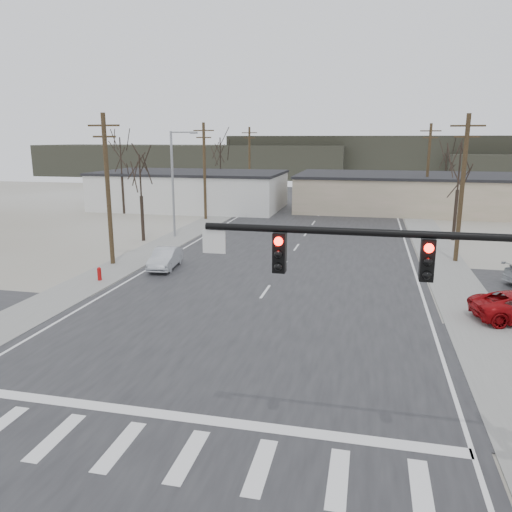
{
  "coord_description": "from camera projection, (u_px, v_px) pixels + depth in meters",
  "views": [
    {
      "loc": [
        5.41,
        -18.1,
        8.35
      ],
      "look_at": [
        -0.02,
        5.76,
        2.6
      ],
      "focal_mm": 35.0,
      "sensor_mm": 36.0,
      "label": 1
    }
  ],
  "objects": [
    {
      "name": "upole_right_b",
      "position": [
        428.0,
        168.0,
        54.55
      ],
      "size": [
        2.2,
        0.3,
        10.0
      ],
      "color": "#463620",
      "rests_on": "ground"
    },
    {
      "name": "tree_left_mid",
      "position": [
        121.0,
        158.0,
        55.85
      ],
      "size": [
        3.96,
        3.96,
        8.82
      ],
      "color": "#31251E",
      "rests_on": "ground"
    },
    {
      "name": "tree_left_far",
      "position": [
        220.0,
        155.0,
        65.51
      ],
      "size": [
        3.96,
        3.96,
        8.82
      ],
      "color": "#31251E",
      "rests_on": "ground"
    },
    {
      "name": "upole_left_d",
      "position": [
        249.0,
        162.0,
        70.91
      ],
      "size": [
        2.2,
        0.3,
        10.0
      ],
      "color": "#463620",
      "rests_on": "ground"
    },
    {
      "name": "streetlight_main",
      "position": [
        175.0,
        178.0,
        42.31
      ],
      "size": [
        2.4,
        0.25,
        9.0
      ],
      "color": "gray",
      "rests_on": "ground"
    },
    {
      "name": "upole_left_c",
      "position": [
        205.0,
        170.0,
        51.92
      ],
      "size": [
        2.2,
        0.3,
        10.0
      ],
      "color": "#463620",
      "rests_on": "ground"
    },
    {
      "name": "sedan_crossing",
      "position": [
        165.0,
        258.0,
        32.8
      ],
      "size": [
        1.83,
        4.12,
        1.31
      ],
      "primitive_type": "imported",
      "rotation": [
        0.0,
        0.0,
        0.11
      ],
      "color": "#A5AAB0",
      "rests_on": "main_road"
    },
    {
      "name": "building_left_far",
      "position": [
        191.0,
        190.0,
        61.17
      ],
      "size": [
        22.3,
        12.3,
        4.5
      ],
      "color": "silver",
      "rests_on": "ground"
    },
    {
      "name": "cross_road",
      "position": [
        225.0,
        349.0,
        20.26
      ],
      "size": [
        90.0,
        10.0,
        0.04
      ],
      "primitive_type": "cube",
      "color": "black",
      "rests_on": "ground"
    },
    {
      "name": "upole_right_a",
      "position": [
        462.0,
        186.0,
        33.67
      ],
      "size": [
        2.2,
        0.3,
        10.0
      ],
      "color": "#463620",
      "rests_on": "ground"
    },
    {
      "name": "ground",
      "position": [
        225.0,
        350.0,
        20.26
      ],
      "size": [
        140.0,
        140.0,
        0.0
      ],
      "primitive_type": "plane",
      "color": "beige",
      "rests_on": "ground"
    },
    {
      "name": "tree_right_mid",
      "position": [
        459.0,
        169.0,
        40.88
      ],
      "size": [
        3.74,
        3.74,
        8.33
      ],
      "color": "#31251E",
      "rests_on": "ground"
    },
    {
      "name": "tree_left_near",
      "position": [
        140.0,
        178.0,
        40.86
      ],
      "size": [
        3.3,
        3.3,
        7.35
      ],
      "color": "#31251E",
      "rests_on": "ground"
    },
    {
      "name": "sidewalk_left",
      "position": [
        170.0,
        241.0,
        41.53
      ],
      "size": [
        3.0,
        90.0,
        0.06
      ],
      "primitive_type": "cube",
      "color": "gray",
      "rests_on": "ground"
    },
    {
      "name": "upole_left_b",
      "position": [
        108.0,
        188.0,
        32.94
      ],
      "size": [
        2.2,
        0.3,
        10.0
      ],
      "color": "#463620",
      "rests_on": "ground"
    },
    {
      "name": "car_far_b",
      "position": [
        329.0,
        196.0,
        67.91
      ],
      "size": [
        2.83,
        4.88,
        1.56
      ],
      "primitive_type": "imported",
      "rotation": [
        0.0,
        0.0,
        -0.23
      ],
      "color": "black",
      "rests_on": "main_road"
    },
    {
      "name": "main_road",
      "position": [
        286.0,
        262.0,
        34.5
      ],
      "size": [
        18.0,
        110.0,
        0.05
      ],
      "primitive_type": "cube",
      "color": "black",
      "rests_on": "ground"
    },
    {
      "name": "tree_right_far",
      "position": [
        446.0,
        161.0,
        65.1
      ],
      "size": [
        3.52,
        3.52,
        7.84
      ],
      "color": "#31251E",
      "rests_on": "ground"
    },
    {
      "name": "fire_hydrant",
      "position": [
        99.0,
        274.0,
        29.96
      ],
      "size": [
        0.24,
        0.24,
        0.87
      ],
      "color": "#A50C0C",
      "rests_on": "ground"
    },
    {
      "name": "traffic_signal_mast",
      "position": [
        473.0,
        301.0,
        11.6
      ],
      "size": [
        8.95,
        0.43,
        7.2
      ],
      "color": "black",
      "rests_on": "ground"
    },
    {
      "name": "hill_left",
      "position": [
        191.0,
        161.0,
        114.35
      ],
      "size": [
        70.0,
        18.0,
        7.0
      ],
      "primitive_type": "cube",
      "color": "#333026",
      "rests_on": "ground"
    },
    {
      "name": "hill_center",
      "position": [
        417.0,
        157.0,
        107.11
      ],
      "size": [
        80.0,
        18.0,
        9.0
      ],
      "primitive_type": "cube",
      "color": "#333026",
      "rests_on": "ground"
    },
    {
      "name": "sidewalk_right",
      "position": [
        438.0,
        254.0,
        36.95
      ],
      "size": [
        3.0,
        90.0,
        0.06
      ],
      "primitive_type": "cube",
      "color": "gray",
      "rests_on": "ground"
    },
    {
      "name": "car_far_a",
      "position": [
        336.0,
        197.0,
        66.23
      ],
      "size": [
        2.68,
        5.64,
        1.59
      ],
      "primitive_type": "imported",
      "rotation": [
        0.0,
        0.0,
        3.06
      ],
      "color": "black",
      "rests_on": "main_road"
    },
    {
      "name": "building_right_far",
      "position": [
        409.0,
        192.0,
        59.37
      ],
      "size": [
        26.3,
        14.3,
        4.3
      ],
      "color": "#BEA691",
      "rests_on": "ground"
    }
  ]
}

